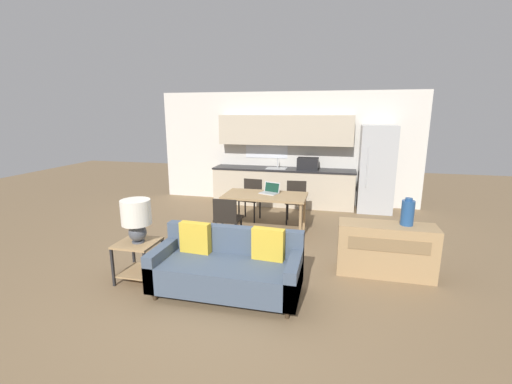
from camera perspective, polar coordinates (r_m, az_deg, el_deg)
The scene contains 14 objects.
ground_plane at distance 4.54m, azimuth -4.69°, elevation -16.07°, with size 20.00×20.00×0.00m, color #7F6647.
wall_back at distance 8.52m, azimuth 4.92°, elevation 7.32°, with size 6.40×0.07×2.70m.
kitchen_counter at distance 8.29m, azimuth 4.65°, elevation 3.59°, with size 3.39×0.65×2.15m.
refrigerator at distance 8.13m, azimuth 19.41°, elevation 3.60°, with size 0.75×0.71×1.94m.
dining_table at distance 6.31m, azimuth 1.54°, elevation -1.02°, with size 1.51×0.80×0.74m.
couch at distance 4.37m, azimuth -4.64°, elevation -12.36°, with size 1.81×0.80×0.83m.
side_table at distance 4.89m, azimuth -19.01°, elevation -9.77°, with size 0.51×0.51×0.54m.
table_lamp at distance 4.70m, azimuth -19.29°, elevation -3.87°, with size 0.38×0.38×0.58m.
credenza at distance 5.11m, azimuth 20.79°, elevation -8.96°, with size 1.29×0.44×0.73m.
vase at distance 5.02m, azimuth 23.95°, elevation -3.14°, with size 0.17×0.17×0.38m.
dining_chair_near_left at distance 5.76m, azimuth -4.79°, elevation -4.30°, with size 0.42×0.42×0.84m.
dining_chair_far_right at distance 7.03m, azimuth 6.68°, elevation -1.15°, with size 0.45×0.45×0.84m.
dining_chair_far_left at distance 7.18m, azimuth -0.89°, elevation -0.75°, with size 0.47×0.47×0.84m.
laptop at distance 6.39m, azimuth 2.41°, elevation 0.23°, with size 0.39×0.35×0.20m.
Camera 1 is at (1.27, -3.75, 2.21)m, focal length 24.00 mm.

